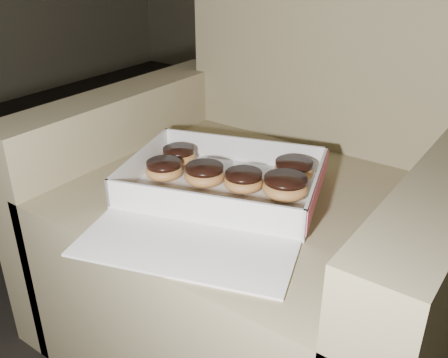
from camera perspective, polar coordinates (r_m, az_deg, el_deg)
name	(u,v)px	position (r m, az deg, el deg)	size (l,w,h in m)	color
armchair	(262,223)	(1.17, 4.40, -4.99)	(0.89, 0.76, 0.93)	#837753
bakery_box	(219,194)	(1.00, -0.53, -1.77)	(0.50, 0.55, 0.07)	white
donut_a	(244,181)	(1.02, 2.25, -0.20)	(0.08, 0.08, 0.04)	#D5934A
donut_b	(294,170)	(1.07, 7.97, 1.06)	(0.09, 0.09, 0.04)	#D5934A
donut_c	(179,155)	(1.14, -5.18, 2.70)	(0.08, 0.08, 0.04)	#D5934A
donut_d	(164,170)	(1.08, -6.87, 1.07)	(0.08, 0.08, 0.04)	#D5934A
donut_e	(205,174)	(1.04, -2.23, 0.53)	(0.09, 0.09, 0.04)	#D5934A
donut_f	(285,187)	(1.00, 7.01, -0.88)	(0.09, 0.09, 0.05)	#D5934A
crumb_a	(243,221)	(0.92, 2.17, -4.87)	(0.01, 0.01, 0.00)	black
crumb_b	(294,211)	(0.96, 8.03, -3.64)	(0.01, 0.01, 0.00)	black
crumb_c	(138,190)	(1.04, -9.84, -1.29)	(0.01, 0.01, 0.00)	black
crumb_d	(146,201)	(1.00, -8.89, -2.54)	(0.01, 0.01, 0.00)	black
crumb_e	(226,219)	(0.93, 0.28, -4.60)	(0.01, 0.01, 0.00)	black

